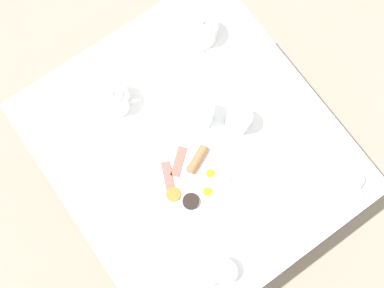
% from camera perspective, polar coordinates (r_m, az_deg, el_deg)
% --- Properties ---
extents(ground_plane, '(8.00, 8.00, 0.00)m').
position_cam_1_polar(ground_plane, '(2.23, 0.00, -4.40)').
color(ground_plane, gray).
extents(table, '(0.91, 1.00, 0.74)m').
position_cam_1_polar(table, '(1.58, 0.00, -0.79)').
color(table, white).
rests_on(table, ground_plane).
extents(breakfast_plate, '(0.27, 0.27, 0.04)m').
position_cam_1_polar(breakfast_plate, '(1.47, -0.16, -4.53)').
color(breakfast_plate, white).
rests_on(breakfast_plate, table).
extents(teapot_near, '(0.15, 0.14, 0.12)m').
position_cam_1_polar(teapot_near, '(1.52, -9.99, 5.69)').
color(teapot_near, white).
rests_on(teapot_near, table).
extents(teapot_far, '(0.14, 0.15, 0.12)m').
position_cam_1_polar(teapot_far, '(1.60, 1.24, 14.35)').
color(teapot_far, white).
rests_on(teapot_far, table).
extents(teacup_with_saucer_left, '(0.15, 0.15, 0.06)m').
position_cam_1_polar(teacup_with_saucer_left, '(1.45, 4.06, -15.84)').
color(teacup_with_saucer_left, white).
rests_on(teacup_with_saucer_left, table).
extents(teacup_with_saucer_right, '(0.15, 0.15, 0.06)m').
position_cam_1_polar(teacup_with_saucer_right, '(1.55, 19.29, -4.20)').
color(teacup_with_saucer_right, white).
rests_on(teacup_with_saucer_right, table).
extents(water_glass_tall, '(0.08, 0.08, 0.11)m').
position_cam_1_polar(water_glass_tall, '(1.47, 1.16, 3.88)').
color(water_glass_tall, white).
rests_on(water_glass_tall, table).
extents(water_glass_short, '(0.08, 0.08, 0.10)m').
position_cam_1_polar(water_glass_short, '(1.48, 5.90, 3.01)').
color(water_glass_short, white).
rests_on(water_glass_short, table).
extents(fork_by_plate, '(0.04, 0.17, 0.00)m').
position_cam_1_polar(fork_by_plate, '(1.52, 11.88, -3.18)').
color(fork_by_plate, silver).
rests_on(fork_by_plate, table).
extents(knife_by_plate, '(0.21, 0.06, 0.00)m').
position_cam_1_polar(knife_by_plate, '(1.47, -4.10, -15.05)').
color(knife_by_plate, silver).
rests_on(knife_by_plate, table).
extents(spoon_for_tea, '(0.16, 0.06, 0.00)m').
position_cam_1_polar(spoon_for_tea, '(1.62, -18.21, 4.11)').
color(spoon_for_tea, silver).
rests_on(spoon_for_tea, table).
extents(fork_spare, '(0.17, 0.06, 0.00)m').
position_cam_1_polar(fork_spare, '(1.51, -10.18, -3.01)').
color(fork_spare, silver).
rests_on(fork_spare, table).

